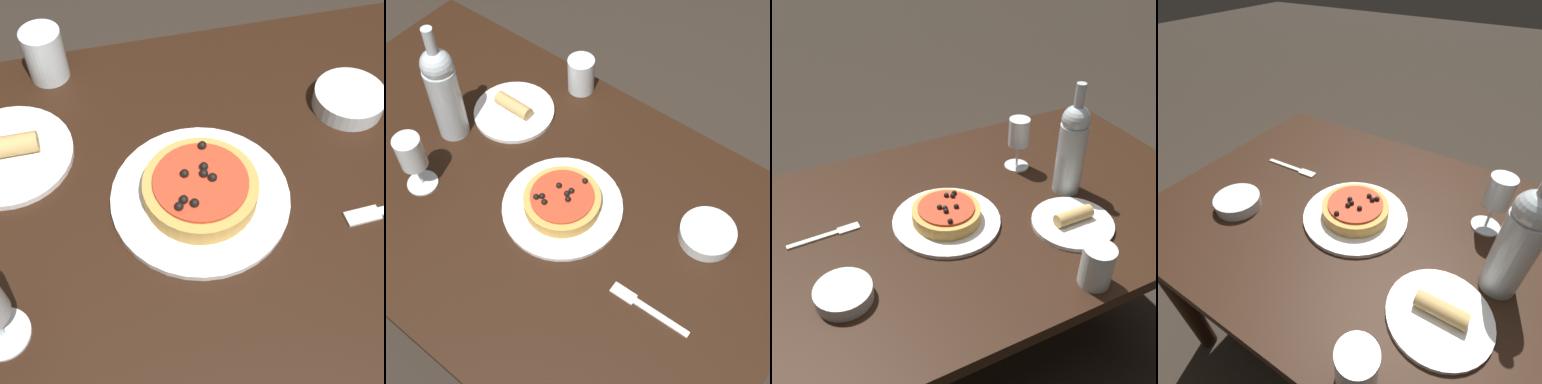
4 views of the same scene
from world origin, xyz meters
TOP-DOWN VIEW (x-y plane):
  - ground_plane at (0.00, 0.00)m, footprint 14.00×14.00m
  - dining_table at (0.00, 0.00)m, footprint 1.35×0.84m
  - dinner_plate at (0.11, 0.02)m, footprint 0.29×0.29m
  - pizza at (0.11, 0.02)m, footprint 0.18×0.18m
  - wine_glass at (-0.20, -0.14)m, footprint 0.08×0.08m
  - wine_bottle at (-0.27, 0.03)m, footprint 0.08×0.08m
  - water_cup at (-0.10, 0.36)m, footprint 0.07×0.07m
  - side_bowl at (0.42, 0.16)m, footprint 0.13×0.13m
  - fork at (0.40, -0.07)m, footprint 0.19×0.03m
  - side_plate at (-0.18, 0.17)m, footprint 0.22×0.22m

SIDE VIEW (x-z plane):
  - ground_plane at x=0.00m, z-range 0.00..0.00m
  - dining_table at x=0.00m, z-range 0.27..0.98m
  - fork at x=0.40m, z-range 0.71..0.71m
  - dinner_plate at x=0.11m, z-range 0.71..0.72m
  - side_plate at x=-0.18m, z-range 0.70..0.74m
  - side_bowl at x=0.42m, z-range 0.71..0.74m
  - pizza at x=0.11m, z-range 0.72..0.77m
  - water_cup at x=-0.10m, z-range 0.71..0.81m
  - wine_glass at x=-0.20m, z-range 0.74..0.90m
  - wine_bottle at x=-0.27m, z-range 0.69..1.01m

